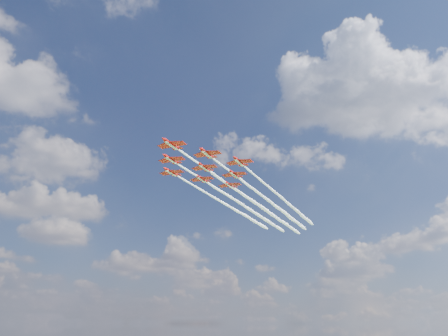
{
  "coord_description": "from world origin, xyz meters",
  "views": [
    {
      "loc": [
        -71.07,
        -116.06,
        38.89
      ],
      "look_at": [
        0.22,
        3.21,
        88.57
      ],
      "focal_mm": 35.0,
      "sensor_mm": 36.0,
      "label": 1
    }
  ],
  "objects": [
    {
      "name": "jet_lead",
      "position": [
        20.2,
        22.67,
        87.44
      ],
      "size": [
        95.96,
        68.74,
        2.41
      ],
      "rotation": [
        0.0,
        0.0,
        0.61
      ],
      "color": "red"
    },
    {
      "name": "jet_row2_port",
      "position": [
        32.46,
        23.68,
        87.44
      ],
      "size": [
        95.96,
        68.74,
        2.41
      ],
      "rotation": [
        0.0,
        0.0,
        0.61
      ],
      "color": "red"
    },
    {
      "name": "jet_row3_centre",
      "position": [
        37.51,
        34.9,
        87.44
      ],
      "size": [
        95.96,
        68.74,
        2.41
      ],
      "rotation": [
        0.0,
        0.0,
        0.61
      ],
      "color": "red"
    },
    {
      "name": "jet_row4_port",
      "position": [
        49.77,
        35.91,
        87.44
      ],
      "size": [
        95.96,
        68.74,
        2.41
      ],
      "rotation": [
        0.0,
        0.0,
        0.61
      ],
      "color": "red"
    },
    {
      "name": "jet_row3_starb",
      "position": [
        30.3,
        45.11,
        87.44
      ],
      "size": [
        95.96,
        68.74,
        2.41
      ],
      "rotation": [
        0.0,
        0.0,
        0.61
      ],
      "color": "red"
    },
    {
      "name": "jet_row3_port",
      "position": [
        44.72,
        24.69,
        87.44
      ],
      "size": [
        95.96,
        68.74,
        2.41
      ],
      "rotation": [
        0.0,
        0.0,
        0.61
      ],
      "color": "red"
    },
    {
      "name": "jet_tail",
      "position": [
        54.82,
        47.13,
        87.44
      ],
      "size": [
        95.96,
        68.74,
        2.41
      ],
      "rotation": [
        0.0,
        0.0,
        0.61
      ],
      "color": "red"
    },
    {
      "name": "jet_row2_starb",
      "position": [
        25.25,
        33.89,
        87.44
      ],
      "size": [
        95.96,
        68.74,
        2.41
      ],
      "rotation": [
        0.0,
        0.0,
        0.61
      ],
      "color": "red"
    },
    {
      "name": "jet_row4_starb",
      "position": [
        42.56,
        46.12,
        87.44
      ],
      "size": [
        95.96,
        68.74,
        2.41
      ],
      "rotation": [
        0.0,
        0.0,
        0.61
      ],
      "color": "red"
    }
  ]
}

